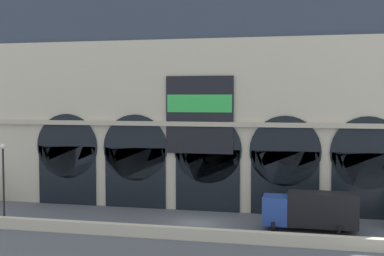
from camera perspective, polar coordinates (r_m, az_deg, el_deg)
ground_plane at (r=45.35m, az=0.47°, el=-10.36°), size 200.00×200.00×0.00m
quay_parapet_wall at (r=40.39m, az=-1.13°, el=-11.42°), size 90.00×0.70×0.91m
station_building at (r=51.52m, az=2.33°, el=2.83°), size 44.57×5.62×21.22m
box_truck_mideast at (r=43.64m, az=12.88°, el=-8.70°), size 7.50×2.91×3.12m
street_lamp_quayside at (r=46.52m, az=-19.91°, el=-4.68°), size 0.44×0.44×6.90m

